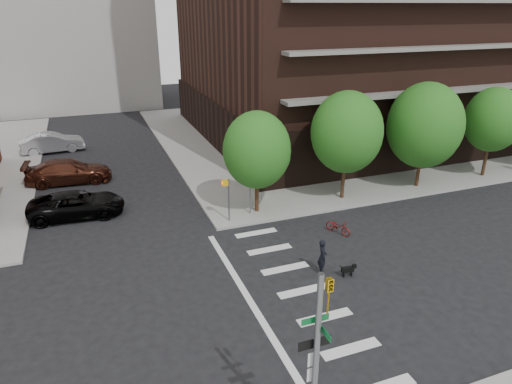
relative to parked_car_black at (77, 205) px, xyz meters
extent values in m
plane|color=black|center=(6.31, -11.90, -0.77)|extent=(120.00, 120.00, 0.00)
cube|color=gray|center=(26.81, 11.60, -0.69)|extent=(39.00, 33.00, 0.15)
cube|color=silver|center=(9.31, -15.90, -0.76)|extent=(2.40, 0.50, 0.01)
cube|color=silver|center=(9.31, -13.90, -0.76)|extent=(2.40, 0.50, 0.01)
cube|color=silver|center=(9.31, -11.90, -0.76)|extent=(2.40, 0.50, 0.01)
cube|color=silver|center=(9.31, -9.90, -0.76)|extent=(2.40, 0.50, 0.01)
cube|color=silver|center=(9.31, -7.90, -0.76)|extent=(2.40, 0.50, 0.01)
cube|color=silver|center=(9.31, -5.90, -0.76)|extent=(2.40, 0.50, 0.01)
cube|color=silver|center=(6.81, -11.90, -0.76)|extent=(0.30, 13.00, 0.01)
cube|color=black|center=(24.31, 12.10, 1.38)|extent=(25.50, 25.50, 4.00)
cylinder|color=#301E11|center=(10.31, -3.40, 0.53)|extent=(0.24, 0.24, 2.30)
sphere|color=#235B19|center=(10.31, -3.40, 3.28)|extent=(4.00, 4.00, 4.00)
cylinder|color=#301E11|center=(16.31, -3.40, 0.68)|extent=(0.24, 0.24, 2.60)
sphere|color=#235B19|center=(16.31, -3.40, 3.78)|extent=(4.50, 4.50, 4.50)
cylinder|color=#301E11|center=(22.31, -3.40, 0.53)|extent=(0.24, 0.24, 2.30)
sphere|color=#235B19|center=(22.31, -3.40, 3.68)|extent=(5.00, 5.00, 5.00)
cylinder|color=#301E11|center=(28.31, -3.40, 0.68)|extent=(0.24, 0.24, 2.60)
sphere|color=#235B19|center=(28.31, -3.40, 3.58)|extent=(4.00, 4.00, 4.00)
cylinder|color=slate|center=(5.81, -19.40, 2.38)|extent=(0.16, 0.16, 6.00)
imported|color=gold|center=(6.06, -19.40, 4.68)|extent=(0.16, 0.20, 1.00)
cube|color=#0A5926|center=(5.81, -19.25, 3.98)|extent=(0.75, 0.02, 0.18)
cube|color=#0A5926|center=(5.96, -19.40, 3.73)|extent=(0.02, 0.75, 0.18)
cube|color=black|center=(5.81, -19.28, 3.28)|extent=(0.90, 0.02, 0.28)
cube|color=silver|center=(5.81, -19.28, 2.78)|extent=(0.32, 0.02, 0.42)
cube|color=silver|center=(5.81, -19.28, 2.28)|extent=(0.32, 0.02, 0.42)
cylinder|color=slate|center=(8.31, -4.10, 0.68)|extent=(0.10, 0.10, 2.60)
cube|color=gold|center=(8.11, -4.10, 1.78)|extent=(0.32, 0.25, 0.32)
cylinder|color=slate|center=(9.81, -3.60, 0.48)|extent=(0.08, 0.08, 2.20)
cube|color=gold|center=(9.81, -3.75, 1.38)|extent=(0.64, 0.02, 0.64)
imported|color=black|center=(0.00, 0.00, 0.00)|extent=(2.92, 5.68, 1.53)
imported|color=#481F14|center=(-0.46, 6.27, 0.08)|extent=(2.83, 6.02, 1.70)
imported|color=#B4B6BD|center=(-1.82, 14.66, 0.09)|extent=(2.26, 5.33, 1.71)
imported|color=maroon|center=(13.60, -7.54, -0.34)|extent=(1.18, 1.71, 0.85)
imported|color=black|center=(10.81, -10.82, 0.10)|extent=(0.73, 0.60, 1.74)
cube|color=black|center=(11.77, -11.56, -0.39)|extent=(0.62, 0.29, 0.24)
cube|color=black|center=(12.10, -11.62, -0.25)|extent=(0.19, 0.17, 0.17)
cylinder|color=black|center=(11.95, -11.50, -0.64)|extent=(0.06, 0.06, 0.26)
cylinder|color=black|center=(11.60, -11.62, -0.64)|extent=(0.06, 0.06, 0.26)
camera|label=1|loc=(1.22, -27.27, 11.11)|focal=32.00mm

